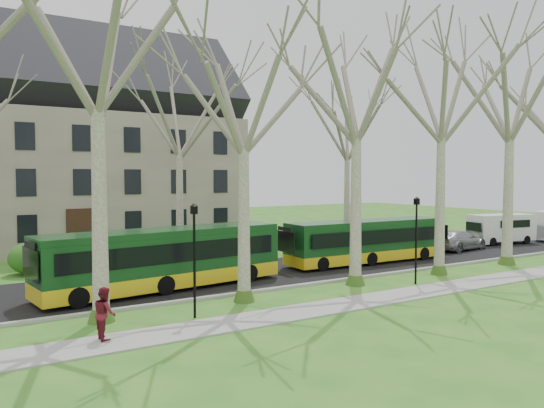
{
  "coord_description": "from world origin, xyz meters",
  "views": [
    {
      "loc": [
        -14.06,
        -19.61,
        5.46
      ],
      "look_at": [
        -0.03,
        3.0,
        4.02
      ],
      "focal_mm": 35.0,
      "sensor_mm": 36.0,
      "label": 1
    }
  ],
  "objects_px": {
    "bus_lead": "(165,258)",
    "bus_follow": "(367,241)",
    "pedestrian_b": "(105,313)",
    "van_a": "(501,229)",
    "sedan": "(458,240)"
  },
  "relations": [
    {
      "from": "pedestrian_b",
      "to": "sedan",
      "type": "bearing_deg",
      "value": -74.93
    },
    {
      "from": "bus_lead",
      "to": "sedan",
      "type": "bearing_deg",
      "value": -3.51
    },
    {
      "from": "bus_lead",
      "to": "bus_follow",
      "type": "height_order",
      "value": "bus_lead"
    },
    {
      "from": "bus_follow",
      "to": "pedestrian_b",
      "type": "xyz_separation_m",
      "value": [
        -17.81,
        -7.04,
        -0.49
      ]
    },
    {
      "from": "van_a",
      "to": "bus_follow",
      "type": "bearing_deg",
      "value": -164.27
    },
    {
      "from": "pedestrian_b",
      "to": "bus_lead",
      "type": "bearing_deg",
      "value": -35.96
    },
    {
      "from": "pedestrian_b",
      "to": "van_a",
      "type": "bearing_deg",
      "value": -76.7
    },
    {
      "from": "bus_lead",
      "to": "van_a",
      "type": "distance_m",
      "value": 28.63
    },
    {
      "from": "bus_follow",
      "to": "pedestrian_b",
      "type": "relative_size",
      "value": 6.28
    },
    {
      "from": "bus_lead",
      "to": "bus_follow",
      "type": "relative_size",
      "value": 1.09
    },
    {
      "from": "bus_lead",
      "to": "bus_follow",
      "type": "bearing_deg",
      "value": -3.98
    },
    {
      "from": "sedan",
      "to": "van_a",
      "type": "height_order",
      "value": "van_a"
    },
    {
      "from": "bus_lead",
      "to": "sedan",
      "type": "distance_m",
      "value": 22.84
    },
    {
      "from": "van_a",
      "to": "pedestrian_b",
      "type": "bearing_deg",
      "value": -154.87
    },
    {
      "from": "sedan",
      "to": "van_a",
      "type": "xyz_separation_m",
      "value": [
        5.77,
        0.55,
        0.44
      ]
    }
  ]
}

